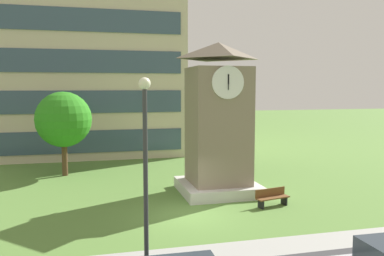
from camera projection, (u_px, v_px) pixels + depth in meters
The scene contains 7 objects.
ground_plane at pixel (190, 215), 18.63m from camera, with size 160.00×160.00×0.00m, color #567F38.
kerb_strip at pixel (218, 252), 14.44m from camera, with size 120.00×1.60×0.01m, color #9E9E99.
office_building at pixel (91, 17), 38.83m from camera, with size 15.62×15.97×25.60m.
clock_tower at pixel (218, 128), 22.33m from camera, with size 4.21×4.21×8.39m.
park_bench at pixel (272, 197), 20.01m from camera, with size 1.86×0.87×0.88m.
street_lamp at pixel (145, 158), 11.87m from camera, with size 0.36×0.36×6.22m.
tree_near_tower at pixel (63, 120), 26.73m from camera, with size 3.72×3.72×5.67m.
Camera 1 is at (-4.30, -17.61, 5.91)m, focal length 37.47 mm.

